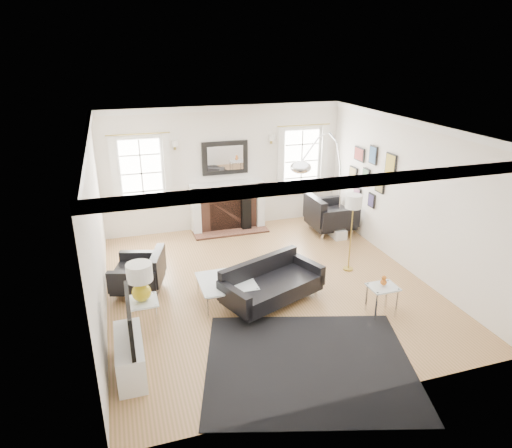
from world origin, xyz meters
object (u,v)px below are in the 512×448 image
object	(u,v)px
sofa	(270,284)
armchair_right	(328,215)
armchair_left	(141,274)
fireplace	(228,207)
arc_floor_lamp	(322,189)
gourd_lamp	(140,280)
coffee_table	(226,282)

from	to	relation	value
sofa	armchair_right	xyz separation A→B (m)	(2.26, 2.49, 0.09)
sofa	armchair_left	distance (m)	2.23
fireplace	arc_floor_lamp	size ratio (longest dim) A/B	0.66
gourd_lamp	arc_floor_lamp	xyz separation A→B (m)	(3.65, 1.68, 0.55)
gourd_lamp	coffee_table	bearing A→B (deg)	16.21
coffee_table	armchair_left	bearing A→B (deg)	149.68
coffee_table	gourd_lamp	size ratio (longest dim) A/B	1.48
sofa	gourd_lamp	bearing A→B (deg)	-174.14
arc_floor_lamp	coffee_table	bearing A→B (deg)	-150.62
fireplace	armchair_right	bearing A→B (deg)	-21.54
sofa	arc_floor_lamp	xyz separation A→B (m)	(1.58, 1.47, 1.08)
fireplace	armchair_right	distance (m)	2.29
gourd_lamp	arc_floor_lamp	distance (m)	4.06
armchair_left	coffee_table	distance (m)	1.52
arc_floor_lamp	fireplace	bearing A→B (deg)	127.95
fireplace	gourd_lamp	xyz separation A→B (m)	(-2.20, -3.54, 0.29)
fireplace	arc_floor_lamp	distance (m)	2.51
sofa	armchair_right	size ratio (longest dim) A/B	1.77
sofa	coffee_table	size ratio (longest dim) A/B	2.11
armchair_left	sofa	bearing A→B (deg)	-25.32
armchair_left	gourd_lamp	xyz separation A→B (m)	(-0.06, -1.16, 0.49)
fireplace	armchair_right	size ratio (longest dim) A/B	1.60
sofa	armchair_left	bearing A→B (deg)	154.68
coffee_table	sofa	bearing A→B (deg)	-14.82
fireplace	sofa	xyz separation A→B (m)	(-0.13, -3.33, -0.24)
armchair_left	coffee_table	bearing A→B (deg)	-30.32
arc_floor_lamp	armchair_left	bearing A→B (deg)	-171.79
gourd_lamp	arc_floor_lamp	size ratio (longest dim) A/B	0.23
fireplace	gourd_lamp	world-z (taller)	fireplace
sofa	arc_floor_lamp	world-z (taller)	arc_floor_lamp
fireplace	sofa	bearing A→B (deg)	-92.21
gourd_lamp	fireplace	bearing A→B (deg)	58.17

